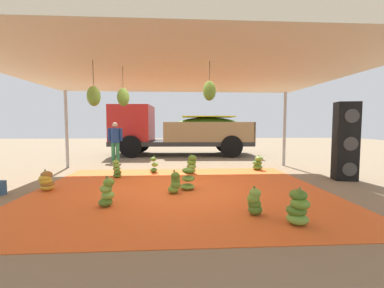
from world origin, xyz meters
TOP-DOWN VIEW (x-y plane):
  - ground_plane at (0.00, 3.00)m, footprint 40.00×40.00m
  - tarp_orange at (0.00, 0.00)m, footprint 6.45×5.56m
  - tent_canopy at (-0.01, -0.10)m, footprint 8.00×7.00m
  - banana_bunch_0 at (1.19, -1.68)m, footprint 0.30×0.29m
  - banana_bunch_1 at (-0.77, 2.21)m, footprint 0.32×0.31m
  - banana_bunch_2 at (2.57, 2.45)m, footprint 0.41×0.41m
  - banana_bunch_3 at (0.18, 0.02)m, footprint 0.46×0.45m
  - banana_bunch_4 at (-1.32, -1.08)m, footprint 0.36×0.35m
  - banana_bunch_5 at (-2.95, 0.11)m, footprint 0.41×0.41m
  - banana_bunch_6 at (-0.11, -0.29)m, footprint 0.30×0.29m
  - banana_bunch_7 at (0.38, 1.93)m, footprint 0.46×0.45m
  - banana_bunch_8 at (-1.72, 1.44)m, footprint 0.29×0.30m
  - banana_bunch_9 at (1.71, -2.11)m, footprint 0.44×0.47m
  - cargo_truck_main at (-0.03, 6.97)m, footprint 6.78×2.76m
  - worker_0 at (-2.49, 4.66)m, footprint 0.58×0.35m
  - speaker_stack at (4.40, 0.82)m, footprint 0.62×0.49m

SIDE VIEW (x-z plane):
  - ground_plane at x=0.00m, z-range 0.00..0.00m
  - tarp_orange at x=0.00m, z-range 0.00..0.01m
  - banana_bunch_5 at x=-2.95m, z-range -0.02..0.45m
  - banana_bunch_0 at x=1.19m, z-range -0.02..0.45m
  - banana_bunch_2 at x=2.57m, z-range -0.02..0.46m
  - banana_bunch_1 at x=-0.77m, z-range -0.04..0.49m
  - banana_bunch_6 at x=-0.11m, z-range -0.02..0.48m
  - banana_bunch_3 at x=0.18m, z-range -0.04..0.51m
  - banana_bunch_8 at x=-1.72m, z-range -0.04..0.52m
  - banana_bunch_4 at x=-1.32m, z-range -0.03..0.52m
  - banana_bunch_9 at x=1.71m, z-range -0.03..0.52m
  - banana_bunch_7 at x=0.38m, z-range -0.03..0.57m
  - worker_0 at x=-2.49m, z-range 0.13..1.70m
  - speaker_stack at x=4.40m, z-range 0.00..2.07m
  - cargo_truck_main at x=-0.03m, z-range 0.02..2.42m
  - tent_canopy at x=-0.01m, z-range 1.26..3.95m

